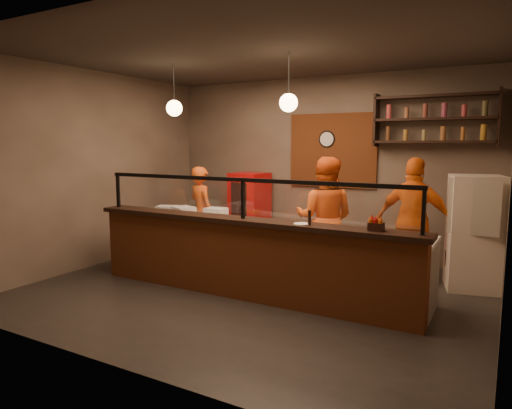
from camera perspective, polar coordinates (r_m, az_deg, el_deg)
The scene contains 29 objects.
floor at distance 6.42m, azimuth -0.20°, elevation -10.73°, with size 6.00×6.00×0.00m, color black.
ceiling at distance 6.20m, azimuth -0.21°, elevation 18.58°, with size 6.00×6.00×0.00m, color #3B342E.
wall_back at distance 8.37m, azimuth 8.27°, elevation 4.66°, with size 6.00×6.00×0.00m, color #756655.
wall_left at distance 8.02m, azimuth -19.28°, elevation 4.19°, with size 5.00×5.00×0.00m, color #756655.
wall_right at distance 5.32m, azimuth 29.22°, elevation 2.11°, with size 5.00×5.00×0.00m, color #756655.
wall_front at distance 4.12m, azimuth -17.56°, elevation 1.40°, with size 6.00×6.00×0.00m, color #756655.
brick_patch at distance 8.26m, azimuth 9.54°, elevation 6.68°, with size 1.60×0.04×1.30m, color #964920.
service_counter at distance 6.03m, azimuth -1.61°, elevation -7.00°, with size 4.60×0.25×1.00m, color #964920.
counter_ledge at distance 5.92m, azimuth -1.63°, elevation -2.03°, with size 4.70×0.37×0.06m, color black.
worktop_cabinet at distance 6.47m, azimuth 0.68°, elevation -6.67°, with size 4.60×0.75×0.85m, color gray.
worktop at distance 6.37m, azimuth 0.68°, elevation -2.74°, with size 4.60×0.75×0.05m, color beige.
sneeze_guard at distance 5.87m, azimuth -1.65°, elevation 1.25°, with size 4.50×0.05×0.52m.
wall_shelving at distance 7.71m, azimuth 21.38°, elevation 9.92°, with size 1.84×0.28×0.85m.
wall_clock at distance 8.29m, azimuth 8.89°, elevation 8.08°, with size 0.30×0.30×0.04m, color black.
pendant_left at distance 7.13m, azimuth -10.18°, elevation 11.78°, with size 0.24×0.24×0.77m.
pendant_right at distance 6.11m, azimuth 4.09°, elevation 12.59°, with size 0.24×0.24×0.77m.
cook_left at distance 8.12m, azimuth -6.83°, elevation -0.99°, with size 0.59×0.39×1.62m, color #E15515.
cook_mid at distance 6.87m, azimuth 8.55°, elevation -1.73°, with size 0.89×0.69×1.83m, color #E05515.
cook_right at distance 6.97m, azimuth 19.15°, elevation -1.93°, with size 1.07×0.45×1.83m, color orange.
fridge at distance 6.99m, azimuth 25.57°, elevation -3.22°, with size 0.66×0.62×1.59m, color beige.
red_cooler at distance 8.71m, azimuth -0.81°, elevation -0.86°, with size 0.63×0.58×1.47m, color #BC0C0C.
pizza_dough at distance 6.30m, azimuth -0.59°, elevation -2.58°, with size 0.50×0.50×0.01m, color white.
prep_tub_a at distance 7.01m, azimuth -9.07°, elevation -0.96°, with size 0.34×0.27×0.17m, color silver.
prep_tub_b at distance 6.94m, azimuth -5.04°, elevation -1.06°, with size 0.31×0.24×0.15m, color silver.
prep_tub_c at distance 7.23m, azimuth -10.99°, elevation -0.80°, with size 0.32×0.26×0.16m, color silver.
rolling_pin at distance 6.78m, azimuth -3.69°, elevation -1.61°, with size 0.07×0.07×0.40m, color gold.
condiment_caddy at distance 5.25m, azimuth 14.79°, elevation -2.68°, with size 0.17×0.13×0.09m, color black.
pepper_mill at distance 5.45m, azimuth 6.69°, elevation -1.64°, with size 0.04×0.04×0.18m, color black.
small_plate at distance 5.49m, azimuth 5.73°, elevation -2.43°, with size 0.20×0.20×0.01m, color white.
Camera 1 is at (3.00, -5.30, 2.02)m, focal length 32.00 mm.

